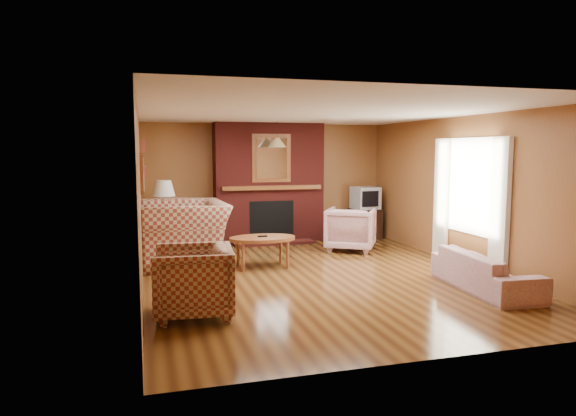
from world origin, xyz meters
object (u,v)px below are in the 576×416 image
object	(u,v)px
plaid_armchair	(193,281)
coffee_table	(262,240)
floral_sofa	(485,271)
side_table	(165,234)
crt_tv	(365,198)
floral_armchair	(351,229)
tv_stand	(365,223)
fireplace	(269,184)
table_lamp	(164,197)
plaid_loveseat	(183,232)

from	to	relation	value
plaid_armchair	coffee_table	distance (m)	2.51
floral_sofa	coffee_table	distance (m)	3.32
side_table	crt_tv	xyz separation A→B (m)	(4.15, 0.34, 0.54)
floral_sofa	coffee_table	world-z (taller)	coffee_table
floral_armchair	tv_stand	distance (m)	1.43
side_table	coffee_table	bearing A→B (deg)	-50.44
crt_tv	side_table	bearing A→B (deg)	-175.26
fireplace	coffee_table	size ratio (longest dim) A/B	2.27
floral_armchair	side_table	xyz separation A→B (m)	(-3.34, 0.82, -0.08)
coffee_table	side_table	bearing A→B (deg)	129.56
plaid_armchair	table_lamp	distance (m)	3.94
fireplace	floral_sofa	xyz separation A→B (m)	(1.90, -4.38, -0.93)
fireplace	floral_sofa	distance (m)	4.87
plaid_armchair	coffee_table	size ratio (longest dim) A/B	0.83
plaid_loveseat	coffee_table	distance (m)	1.37
plaid_loveseat	fireplace	bearing A→B (deg)	127.80
coffee_table	crt_tv	xyz separation A→B (m)	(2.71, 2.09, 0.42)
plaid_armchair	side_table	world-z (taller)	plaid_armchair
floral_sofa	table_lamp	world-z (taller)	table_lamp
table_lamp	fireplace	bearing A→B (deg)	14.29
fireplace	floral_sofa	size ratio (longest dim) A/B	1.38
floral_armchair	fireplace	bearing A→B (deg)	-16.13
side_table	floral_sofa	bearing A→B (deg)	-43.89
fireplace	floral_armchair	world-z (taller)	fireplace
side_table	table_lamp	bearing A→B (deg)	-45.00
floral_armchair	coffee_table	world-z (taller)	floral_armchair
plaid_armchair	crt_tv	distance (m)	5.85
plaid_loveseat	floral_armchair	xyz separation A→B (m)	(3.09, 0.24, -0.11)
coffee_table	crt_tv	world-z (taller)	crt_tv
plaid_armchair	coffee_table	bearing A→B (deg)	154.13
tv_stand	crt_tv	world-z (taller)	crt_tv
fireplace	tv_stand	world-z (taller)	fireplace
side_table	table_lamp	xyz separation A→B (m)	(0.00, -0.00, 0.69)
plaid_loveseat	coffee_table	size ratio (longest dim) A/B	1.48
floral_armchair	table_lamp	world-z (taller)	table_lamp
fireplace	tv_stand	distance (m)	2.23
fireplace	side_table	xyz separation A→B (m)	(-2.10, -0.53, -0.87)
side_table	table_lamp	size ratio (longest dim) A/B	0.93
plaid_armchair	crt_tv	size ratio (longest dim) A/B	1.62
table_lamp	crt_tv	size ratio (longest dim) A/B	1.25
coffee_table	plaid_loveseat	bearing A→B (deg)	150.13
floral_armchair	table_lamp	distance (m)	3.49
fireplace	floral_sofa	world-z (taller)	fireplace
fireplace	side_table	world-z (taller)	fireplace
plaid_loveseat	floral_sofa	distance (m)	4.68
side_table	tv_stand	xyz separation A→B (m)	(4.15, 0.35, -0.00)
table_lamp	floral_sofa	bearing A→B (deg)	-43.89
plaid_armchair	side_table	xyz separation A→B (m)	(-0.15, 3.89, -0.08)
crt_tv	plaid_loveseat	bearing A→B (deg)	-160.20
table_lamp	tv_stand	world-z (taller)	table_lamp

